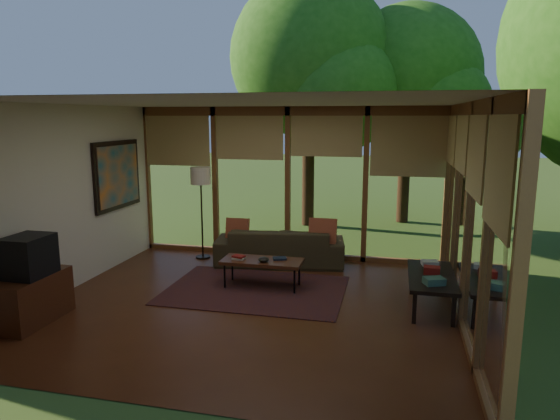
% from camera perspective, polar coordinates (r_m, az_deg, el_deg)
% --- Properties ---
extents(floor, '(5.50, 5.50, 0.00)m').
position_cam_1_polar(floor, '(6.91, -3.62, -10.81)').
color(floor, '#5A2C17').
rests_on(floor, ground).
extents(ceiling, '(5.50, 5.50, 0.00)m').
position_cam_1_polar(ceiling, '(6.44, -3.90, 12.17)').
color(ceiling, silver).
rests_on(ceiling, ground).
extents(wall_left, '(0.04, 5.00, 2.70)m').
position_cam_1_polar(wall_left, '(7.79, -23.52, 1.07)').
color(wall_left, silver).
rests_on(wall_left, ground).
extents(wall_front, '(5.50, 0.04, 2.70)m').
position_cam_1_polar(wall_front, '(4.27, -13.54, -5.62)').
color(wall_front, silver).
rests_on(wall_front, ground).
extents(window_wall_back, '(5.50, 0.12, 2.70)m').
position_cam_1_polar(window_wall_back, '(8.93, 0.89, 3.07)').
color(window_wall_back, brown).
rests_on(window_wall_back, ground).
extents(window_wall_right, '(0.12, 5.00, 2.70)m').
position_cam_1_polar(window_wall_right, '(6.33, 20.84, -0.77)').
color(window_wall_right, brown).
rests_on(window_wall_right, ground).
extents(tree_nw, '(3.60, 3.60, 5.64)m').
position_cam_1_polar(tree_nw, '(11.75, 3.43, 16.98)').
color(tree_nw, '#331F12').
rests_on(tree_nw, ground).
extents(tree_ne, '(3.33, 3.33, 5.10)m').
position_cam_1_polar(tree_ne, '(12.42, 14.46, 14.44)').
color(tree_ne, '#331F12').
rests_on(tree_ne, ground).
extents(rug, '(2.59, 1.84, 0.01)m').
position_cam_1_polar(rug, '(7.46, -2.83, -9.10)').
color(rug, maroon).
rests_on(rug, floor).
extents(sofa, '(2.30, 1.19, 0.64)m').
position_cam_1_polar(sofa, '(8.66, -0.01, -4.12)').
color(sofa, '#3B331D').
rests_on(sofa, floor).
extents(pillow_left, '(0.39, 0.21, 0.41)m').
position_cam_1_polar(pillow_left, '(8.75, -4.88, -2.28)').
color(pillow_left, maroon).
rests_on(pillow_left, sofa).
extents(pillow_right, '(0.46, 0.24, 0.48)m').
position_cam_1_polar(pillow_right, '(8.41, 4.90, -2.58)').
color(pillow_right, maroon).
rests_on(pillow_right, sofa).
extents(ct_book_lower, '(0.19, 0.15, 0.03)m').
position_cam_1_polar(ct_book_lower, '(7.51, -4.75, -5.52)').
color(ct_book_lower, '#AAA69A').
rests_on(ct_book_lower, coffee_table).
extents(ct_book_upper, '(0.20, 0.17, 0.03)m').
position_cam_1_polar(ct_book_upper, '(7.50, -4.76, -5.30)').
color(ct_book_upper, maroon).
rests_on(ct_book_upper, coffee_table).
extents(ct_book_side, '(0.23, 0.20, 0.03)m').
position_cam_1_polar(ct_book_side, '(7.48, -0.04, -5.56)').
color(ct_book_side, black).
rests_on(ct_book_side, coffee_table).
extents(ct_bowl, '(0.16, 0.16, 0.07)m').
position_cam_1_polar(ct_bowl, '(7.35, -1.89, -5.68)').
color(ct_bowl, black).
rests_on(ct_bowl, coffee_table).
extents(media_cabinet, '(0.50, 1.00, 0.60)m').
position_cam_1_polar(media_cabinet, '(7.00, -26.55, -9.05)').
color(media_cabinet, '#4F2715').
rests_on(media_cabinet, floor).
extents(television, '(0.45, 0.55, 0.50)m').
position_cam_1_polar(television, '(6.83, -26.80, -4.71)').
color(television, black).
rests_on(television, media_cabinet).
extents(console_book_a, '(0.29, 0.26, 0.09)m').
position_cam_1_polar(console_book_a, '(6.59, 17.20, -7.76)').
color(console_book_a, '#355D4D').
rests_on(console_book_a, side_console).
extents(console_book_b, '(0.22, 0.17, 0.10)m').
position_cam_1_polar(console_book_b, '(7.02, 16.96, -6.59)').
color(console_book_b, maroon).
rests_on(console_book_b, side_console).
extents(console_book_c, '(0.25, 0.20, 0.06)m').
position_cam_1_polar(console_book_c, '(7.40, 16.76, -5.81)').
color(console_book_c, '#AAA69A').
rests_on(console_book_c, side_console).
extents(floor_lamp, '(0.36, 0.36, 1.65)m').
position_cam_1_polar(floor_lamp, '(8.93, -9.04, 3.30)').
color(floor_lamp, black).
rests_on(floor_lamp, floor).
extents(coffee_table, '(1.20, 0.50, 0.43)m').
position_cam_1_polar(coffee_table, '(7.47, -2.06, -5.96)').
color(coffee_table, '#4F2715').
rests_on(coffee_table, floor).
extents(side_console, '(0.60, 1.40, 0.46)m').
position_cam_1_polar(side_console, '(6.99, 16.94, -7.44)').
color(side_console, black).
rests_on(side_console, floor).
extents(wall_painting, '(0.06, 1.35, 1.15)m').
position_cam_1_polar(wall_painting, '(8.89, -18.08, 3.81)').
color(wall_painting, black).
rests_on(wall_painting, wall_left).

